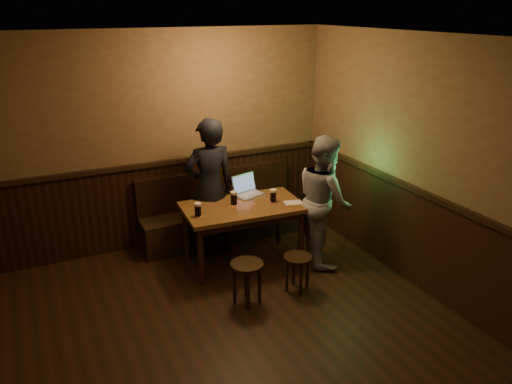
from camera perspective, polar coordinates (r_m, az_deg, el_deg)
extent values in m
cube|color=black|center=(4.61, -1.45, -21.04)|extent=(5.00, 6.00, 0.02)
cube|color=beige|center=(3.45, -1.89, 16.56)|extent=(5.00, 6.00, 0.02)
cube|color=olive|center=(6.53, -12.57, 5.45)|extent=(5.00, 0.02, 2.80)
cube|color=olive|center=(5.28, 24.05, 0.52)|extent=(0.02, 6.00, 2.80)
cube|color=black|center=(6.77, -11.96, -1.57)|extent=(4.98, 0.04, 1.10)
cube|color=black|center=(5.59, 22.58, -7.74)|extent=(0.04, 5.98, 1.10)
cube|color=black|center=(6.55, -12.26, 3.05)|extent=(4.98, 0.06, 0.06)
cube|color=black|center=(5.33, 23.21, -2.30)|extent=(0.06, 5.98, 0.06)
cube|color=black|center=(6.90, -4.00, -3.65)|extent=(2.20, 0.50, 0.45)
cube|color=black|center=(6.89, -4.72, 0.57)|extent=(2.20, 0.10, 0.50)
cube|color=brown|center=(6.06, -1.52, -1.74)|extent=(1.49, 0.92, 0.05)
cube|color=black|center=(6.09, -1.51, -2.42)|extent=(1.36, 0.79, 0.08)
cube|color=maroon|center=(6.05, -1.52, -1.50)|extent=(0.38, 0.38, 0.00)
cylinder|color=black|center=(5.77, -6.33, -7.35)|extent=(0.07, 0.07, 0.72)
cylinder|color=black|center=(6.34, -7.97, -4.73)|extent=(0.07, 0.07, 0.72)
cylinder|color=black|center=(6.18, 5.18, -5.29)|extent=(0.07, 0.07, 0.72)
cylinder|color=black|center=(6.72, 2.64, -3.02)|extent=(0.07, 0.07, 0.72)
cylinder|color=black|center=(5.36, -1.05, -8.34)|extent=(0.45, 0.45, 0.04)
cylinder|color=black|center=(5.48, 0.40, -10.37)|extent=(0.04, 0.04, 0.46)
cylinder|color=black|center=(5.59, -1.17, -9.73)|extent=(0.04, 0.04, 0.46)
cylinder|color=black|center=(5.46, -2.48, -10.52)|extent=(0.04, 0.04, 0.46)
cylinder|color=black|center=(5.36, -0.89, -11.20)|extent=(0.04, 0.04, 0.46)
cylinder|color=black|center=(5.62, 4.80, -7.51)|extent=(0.37, 0.37, 0.04)
cylinder|color=black|center=(5.76, 5.89, -9.15)|extent=(0.03, 0.03, 0.41)
cylinder|color=black|center=(5.82, 4.33, -8.75)|extent=(0.03, 0.03, 0.41)
cylinder|color=black|center=(5.68, 3.56, -9.50)|extent=(0.03, 0.03, 0.41)
cylinder|color=black|center=(5.62, 5.15, -9.92)|extent=(0.03, 0.03, 0.41)
cylinder|color=#AA141B|center=(5.78, -6.62, -2.73)|extent=(0.10, 0.10, 0.00)
cylinder|color=silver|center=(5.78, -6.62, -2.70)|extent=(0.09, 0.09, 0.00)
cylinder|color=black|center=(5.76, -6.65, -2.10)|extent=(0.08, 0.08, 0.13)
cylinder|color=beige|center=(5.73, -6.68, -1.38)|extent=(0.08, 0.08, 0.03)
cylinder|color=#AA141B|center=(6.08, -2.52, -1.43)|extent=(0.11, 0.11, 0.00)
cylinder|color=silver|center=(6.08, -2.53, -1.40)|extent=(0.09, 0.09, 0.00)
cylinder|color=black|center=(6.05, -2.54, -0.80)|extent=(0.08, 0.08, 0.13)
cylinder|color=beige|center=(6.02, -2.55, -0.08)|extent=(0.08, 0.08, 0.03)
cylinder|color=#AA141B|center=(6.15, 1.98, -1.13)|extent=(0.11, 0.11, 0.00)
cylinder|color=silver|center=(6.15, 1.98, -1.10)|extent=(0.09, 0.09, 0.00)
cylinder|color=black|center=(6.13, 1.98, -0.53)|extent=(0.08, 0.08, 0.13)
cylinder|color=beige|center=(6.10, 1.99, 0.17)|extent=(0.08, 0.08, 0.03)
cube|color=silver|center=(6.36, -0.72, -0.32)|extent=(0.40, 0.33, 0.02)
cube|color=#B2B2B7|center=(6.35, -0.72, -0.23)|extent=(0.36, 0.27, 0.00)
cube|color=silver|center=(6.40, -1.43, 1.04)|extent=(0.36, 0.16, 0.23)
cube|color=#6079B3|center=(6.39, -1.37, 1.01)|extent=(0.33, 0.14, 0.20)
cube|color=silver|center=(6.15, 4.28, -1.20)|extent=(0.25, 0.20, 0.00)
imported|color=black|center=(6.28, -5.31, 0.44)|extent=(0.66, 0.44, 1.79)
imported|color=gray|center=(6.17, 7.80, -0.90)|extent=(0.78, 0.91, 1.62)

